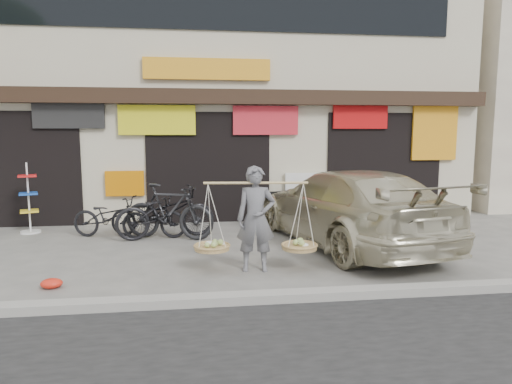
{
  "coord_description": "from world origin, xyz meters",
  "views": [
    {
      "loc": [
        -0.29,
        -7.71,
        2.22
      ],
      "look_at": [
        0.83,
        0.9,
        1.07
      ],
      "focal_mm": 32.0,
      "sensor_mm": 36.0,
      "label": 1
    }
  ],
  "objects": [
    {
      "name": "suv",
      "position": [
        2.63,
        0.9,
        0.75
      ],
      "size": [
        3.17,
        5.49,
        1.5
      ],
      "rotation": [
        0.0,
        0.0,
        3.36
      ],
      "color": "beige",
      "rests_on": "ground"
    },
    {
      "name": "shophouse_block",
      "position": [
        -0.0,
        6.42,
        3.45
      ],
      "size": [
        14.0,
        6.32,
        7.0
      ],
      "color": "beige",
      "rests_on": "ground"
    },
    {
      "name": "red_bag",
      "position": [
        -2.38,
        -1.09,
        0.07
      ],
      "size": [
        0.31,
        0.25,
        0.14
      ],
      "primitive_type": "ellipsoid",
      "color": "red",
      "rests_on": "ground"
    },
    {
      "name": "bike_3",
      "position": [
        -1.33,
        2.04,
        0.45
      ],
      "size": [
        1.8,
        1.1,
        0.89
      ],
      "primitive_type": "imported",
      "rotation": [
        0.0,
        0.0,
        1.25
      ],
      "color": "black",
      "rests_on": "ground"
    },
    {
      "name": "kerb",
      "position": [
        0.0,
        -2.0,
        0.06
      ],
      "size": [
        70.0,
        0.25,
        0.12
      ],
      "primitive_type": "cube",
      "color": "gray",
      "rests_on": "ground"
    },
    {
      "name": "bike_2",
      "position": [
        -0.95,
        1.87,
        0.54
      ],
      "size": [
        2.19,
        1.19,
        1.09
      ],
      "primitive_type": "imported",
      "rotation": [
        0.0,
        0.0,
        1.81
      ],
      "color": "black",
      "rests_on": "ground"
    },
    {
      "name": "display_rack",
      "position": [
        -3.97,
        2.77,
        0.63
      ],
      "size": [
        0.47,
        0.47,
        1.56
      ],
      "rotation": [
        0.0,
        0.0,
        0.34
      ],
      "color": "silver",
      "rests_on": "ground"
    },
    {
      "name": "street_vendor",
      "position": [
        0.63,
        -0.62,
        0.78
      ],
      "size": [
        1.96,
        0.7,
        1.69
      ],
      "rotation": [
        0.0,
        0.0,
        -0.1
      ],
      "color": "slate",
      "rests_on": "ground"
    },
    {
      "name": "bike_1",
      "position": [
        -0.88,
        1.76,
        0.58
      ],
      "size": [
        2.01,
        1.16,
        1.16
      ],
      "primitive_type": "imported",
      "rotation": [
        0.0,
        0.0,
        1.23
      ],
      "color": "black",
      "rests_on": "ground"
    },
    {
      "name": "ground",
      "position": [
        0.0,
        0.0,
        0.0
      ],
      "size": [
        70.0,
        70.0,
        0.0
      ],
      "primitive_type": "plane",
      "color": "slate",
      "rests_on": "ground"
    },
    {
      "name": "bike_0",
      "position": [
        -2.11,
        2.04,
        0.45
      ],
      "size": [
        1.8,
        1.1,
        0.89
      ],
      "primitive_type": "imported",
      "rotation": [
        0.0,
        0.0,
        1.25
      ],
      "color": "black",
      "rests_on": "ground"
    }
  ]
}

